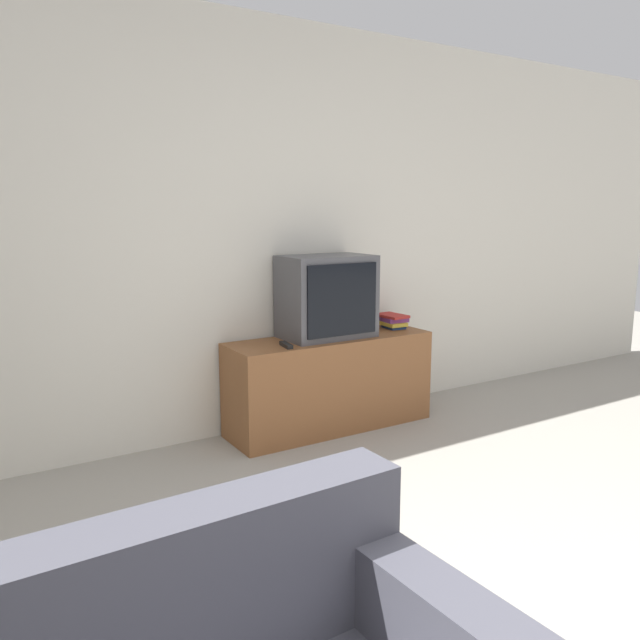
{
  "coord_description": "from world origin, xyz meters",
  "views": [
    {
      "loc": [
        -1.42,
        -0.58,
        1.44
      ],
      "look_at": [
        0.46,
        2.46,
        0.8
      ],
      "focal_mm": 35.0,
      "sensor_mm": 36.0,
      "label": 1
    }
  ],
  "objects_px": {
    "tv_stand": "(330,383)",
    "book_stack": "(392,321)",
    "remote_on_stand": "(286,345)",
    "television": "(327,297)"
  },
  "relations": [
    {
      "from": "tv_stand",
      "to": "book_stack",
      "type": "xyz_separation_m",
      "value": [
        0.55,
        0.04,
        0.36
      ]
    },
    {
      "from": "tv_stand",
      "to": "remote_on_stand",
      "type": "height_order",
      "value": "remote_on_stand"
    },
    {
      "from": "tv_stand",
      "to": "television",
      "type": "height_order",
      "value": "television"
    },
    {
      "from": "tv_stand",
      "to": "book_stack",
      "type": "relative_size",
      "value": 6.02
    },
    {
      "from": "television",
      "to": "book_stack",
      "type": "distance_m",
      "value": 0.6
    },
    {
      "from": "tv_stand",
      "to": "television",
      "type": "relative_size",
      "value": 2.35
    },
    {
      "from": "tv_stand",
      "to": "remote_on_stand",
      "type": "bearing_deg",
      "value": -165.02
    },
    {
      "from": "book_stack",
      "to": "remote_on_stand",
      "type": "xyz_separation_m",
      "value": [
        -0.93,
        -0.15,
        -0.04
      ]
    },
    {
      "from": "remote_on_stand",
      "to": "tv_stand",
      "type": "bearing_deg",
      "value": 14.98
    },
    {
      "from": "television",
      "to": "book_stack",
      "type": "height_order",
      "value": "television"
    }
  ]
}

